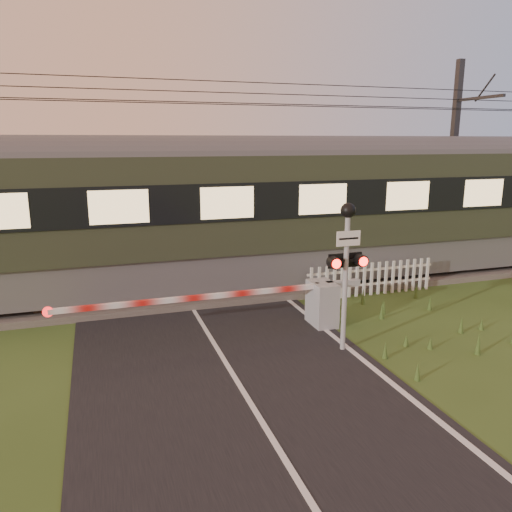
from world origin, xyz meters
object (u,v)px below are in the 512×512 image
object	(u,v)px
boom_gate	(308,302)
crossing_signal	(347,251)
picket_fence	(371,279)
catenary_mast	(454,156)

from	to	relation	value
boom_gate	crossing_signal	world-z (taller)	crossing_signal
boom_gate	picket_fence	bearing A→B (deg)	32.32
picket_fence	catenary_mast	size ratio (longest dim) A/B	0.55
crossing_signal	catenary_mast	xyz separation A→B (m)	(8.58, 7.45, 1.66)
picket_fence	catenary_mast	bearing A→B (deg)	34.93
crossing_signal	picket_fence	world-z (taller)	crossing_signal
picket_fence	boom_gate	bearing A→B (deg)	-147.68
boom_gate	picket_fence	world-z (taller)	boom_gate
crossing_signal	picket_fence	size ratio (longest dim) A/B	0.78
catenary_mast	boom_gate	bearing A→B (deg)	-145.90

